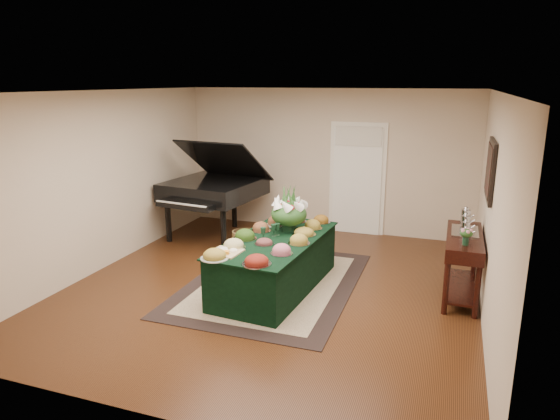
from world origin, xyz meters
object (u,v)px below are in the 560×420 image
(grand_piano, at_px, (214,188))
(floral_centerpiece, at_px, (289,210))
(buffet_table, at_px, (275,264))
(mahogany_sideboard, at_px, (464,249))

(grand_piano, bearing_deg, floral_centerpiece, -37.60)
(buffet_table, bearing_deg, floral_centerpiece, 82.73)
(grand_piano, distance_m, mahogany_sideboard, 4.54)
(grand_piano, bearing_deg, mahogany_sideboard, -17.40)
(buffet_table, relative_size, floral_centerpiece, 4.37)
(buffet_table, height_order, floral_centerpiece, floral_centerpiece)
(grand_piano, bearing_deg, buffet_table, -45.48)
(floral_centerpiece, relative_size, mahogany_sideboard, 0.38)
(buffet_table, xyz_separation_m, mahogany_sideboard, (2.44, 0.56, 0.31))
(mahogany_sideboard, bearing_deg, floral_centerpiece, -176.68)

